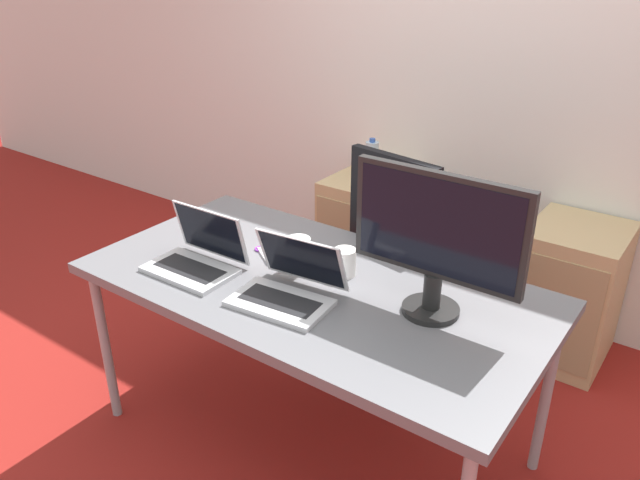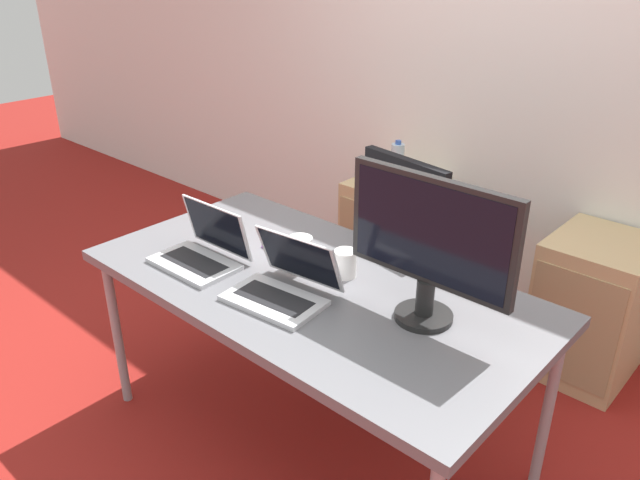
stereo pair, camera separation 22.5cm
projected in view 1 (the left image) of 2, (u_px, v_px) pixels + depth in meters
ground_plane at (314, 438)px, 2.61m from camera, size 14.00×14.00×0.00m
wall_back at (488, 68)px, 3.14m from camera, size 10.00×0.05×2.60m
desk at (313, 292)px, 2.30m from camera, size 1.71×0.88×0.76m
office_chair at (413, 286)px, 2.91m from camera, size 0.56×0.59×1.10m
cabinet_left at (369, 235)px, 3.61m from camera, size 0.43×0.48×0.69m
cabinet_right at (569, 293)px, 3.02m from camera, size 0.43×0.48×0.69m
water_bottle at (372, 160)px, 3.42m from camera, size 0.07×0.07×0.23m
laptop_left at (197, 257)px, 2.35m from camera, size 0.34×0.26×0.22m
laptop_right at (287, 288)px, 2.15m from camera, size 0.36×0.31×0.21m
monitor at (437, 238)px, 1.97m from camera, size 0.59×0.19×0.49m
coffee_cup_white at (345, 262)px, 2.30m from camera, size 0.08×0.08×0.10m
coffee_cup_brown at (298, 254)px, 2.34m from camera, size 0.09×0.09×0.13m
scissors at (263, 254)px, 2.47m from camera, size 0.15×0.12×0.01m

